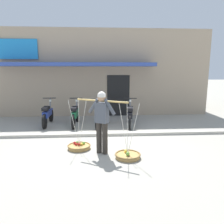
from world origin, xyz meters
The scene contains 10 objects.
ground_plane centered at (0.00, 0.00, 0.00)m, with size 90.00×90.00×0.00m, color #9E998C.
sidewalk_curb centered at (0.00, 0.70, 0.05)m, with size 20.00×0.24×0.10m, color #BAB4A5.
fruit_vendor centered at (0.05, -0.93, 0.98)m, with size 1.34×0.79×1.70m.
fruit_basket_left_side centered at (-0.61, -0.55, 0.07)m, with size 0.67×0.67×1.45m.
fruit_basket_right_side centered at (0.71, -1.31, 0.07)m, with size 0.67×0.67×1.45m.
motorcycle_nearest_shop centered at (-2.12, 2.30, 0.45)m, with size 0.54×1.82×1.09m.
motorcycle_second_in_row centered at (-0.98, 2.18, 0.45)m, with size 0.54×1.82×1.09m.
motorcycle_third_in_row centered at (0.09, 1.86, 0.45)m, with size 0.64×1.78×1.09m.
motorcycle_end_of_row centered at (1.25, 1.98, 0.45)m, with size 0.54×1.81×1.09m.
storefront_building centered at (-0.98, 6.57, 2.10)m, with size 13.00×6.00×4.20m.
Camera 1 is at (-0.06, -6.56, 2.24)m, focal length 34.69 mm.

